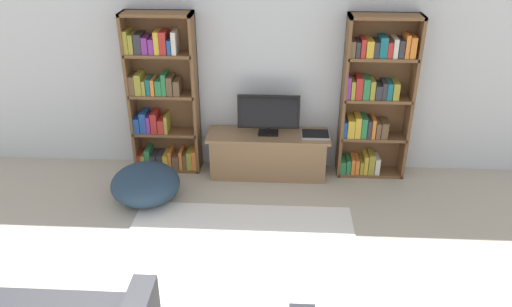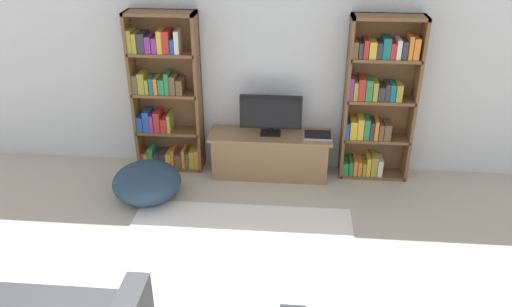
{
  "view_description": "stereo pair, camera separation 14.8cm",
  "coord_description": "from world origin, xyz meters",
  "px_view_note": "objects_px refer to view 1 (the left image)",
  "views": [
    {
      "loc": [
        0.29,
        -1.51,
        3.06
      ],
      "look_at": [
        0.04,
        3.11,
        0.7
      ],
      "focal_mm": 35.0,
      "sensor_mm": 36.0,
      "label": 1
    },
    {
      "loc": [
        0.44,
        -1.5,
        3.06
      ],
      "look_at": [
        0.04,
        3.11,
        0.7
      ],
      "focal_mm": 35.0,
      "sensor_mm": 36.0,
      "label": 2
    }
  ],
  "objects_px": {
    "television": "(269,114)",
    "laptop": "(315,134)",
    "bookshelf_left": "(162,98)",
    "bookshelf_right": "(374,99)",
    "tv_stand": "(268,154)",
    "beanbag_ottoman": "(146,184)"
  },
  "relations": [
    {
      "from": "bookshelf_right",
      "to": "beanbag_ottoman",
      "type": "height_order",
      "value": "bookshelf_right"
    },
    {
      "from": "bookshelf_right",
      "to": "laptop",
      "type": "bearing_deg",
      "value": -169.38
    },
    {
      "from": "tv_stand",
      "to": "laptop",
      "type": "xyz_separation_m",
      "value": [
        0.56,
        -0.01,
        0.28
      ]
    },
    {
      "from": "bookshelf_left",
      "to": "beanbag_ottoman",
      "type": "height_order",
      "value": "bookshelf_left"
    },
    {
      "from": "television",
      "to": "beanbag_ottoman",
      "type": "xyz_separation_m",
      "value": [
        -1.35,
        -0.7,
        -0.59
      ]
    },
    {
      "from": "television",
      "to": "tv_stand",
      "type": "bearing_deg",
      "value": -90.0
    },
    {
      "from": "bookshelf_right",
      "to": "laptop",
      "type": "relative_size",
      "value": 5.93
    },
    {
      "from": "television",
      "to": "laptop",
      "type": "height_order",
      "value": "television"
    },
    {
      "from": "tv_stand",
      "to": "television",
      "type": "distance_m",
      "value": 0.53
    },
    {
      "from": "bookshelf_left",
      "to": "tv_stand",
      "type": "relative_size",
      "value": 1.33
    },
    {
      "from": "bookshelf_right",
      "to": "television",
      "type": "distance_m",
      "value": 1.25
    },
    {
      "from": "bookshelf_left",
      "to": "tv_stand",
      "type": "height_order",
      "value": "bookshelf_left"
    },
    {
      "from": "bookshelf_right",
      "to": "television",
      "type": "relative_size",
      "value": 2.66
    },
    {
      "from": "bookshelf_left",
      "to": "television",
      "type": "xyz_separation_m",
      "value": [
        1.29,
        -0.11,
        -0.13
      ]
    },
    {
      "from": "bookshelf_left",
      "to": "bookshelf_right",
      "type": "height_order",
      "value": "same"
    },
    {
      "from": "bookshelf_left",
      "to": "tv_stand",
      "type": "xyz_separation_m",
      "value": [
        1.29,
        -0.12,
        -0.66
      ]
    },
    {
      "from": "bookshelf_left",
      "to": "bookshelf_right",
      "type": "relative_size",
      "value": 1.0
    },
    {
      "from": "bookshelf_left",
      "to": "bookshelf_right",
      "type": "bearing_deg",
      "value": 0.01
    },
    {
      "from": "television",
      "to": "laptop",
      "type": "relative_size",
      "value": 2.23
    },
    {
      "from": "tv_stand",
      "to": "beanbag_ottoman",
      "type": "relative_size",
      "value": 1.92
    },
    {
      "from": "television",
      "to": "bookshelf_left",
      "type": "bearing_deg",
      "value": 175.1
    },
    {
      "from": "bookshelf_right",
      "to": "television",
      "type": "height_order",
      "value": "bookshelf_right"
    }
  ]
}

